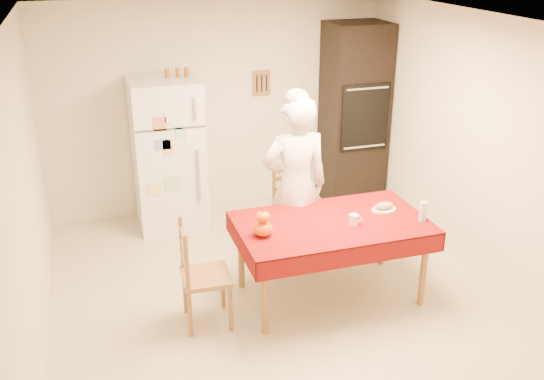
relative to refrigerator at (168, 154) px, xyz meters
name	(u,v)px	position (x,y,z in m)	size (l,w,h in m)	color
floor	(275,298)	(0.65, -1.88, -0.85)	(4.50, 4.50, 0.00)	tan
room_shell	(275,131)	(0.65, -1.88, 0.77)	(4.02, 4.52, 2.51)	beige
refrigerator	(168,154)	(0.00, 0.00, 0.00)	(0.75, 0.74, 1.70)	white
oven_cabinet	(354,115)	(2.28, 0.05, 0.25)	(0.70, 0.62, 2.20)	black
dining_table	(331,229)	(1.15, -1.98, -0.16)	(1.70, 1.00, 0.76)	brown
chair_far	(294,211)	(1.09, -1.15, -0.34)	(0.43, 0.41, 0.95)	brown
chair_left	(198,272)	(-0.08, -2.05, -0.34)	(0.42, 0.44, 0.95)	brown
seated_woman	(295,187)	(1.00, -1.43, 0.04)	(0.65, 0.43, 1.79)	white
coffee_mug	(354,220)	(1.31, -2.11, -0.04)	(0.08, 0.08, 0.10)	white
pumpkin_lower	(263,229)	(0.49, -2.06, -0.02)	(0.17, 0.17, 0.13)	red
pumpkin_upper	(263,217)	(0.49, -2.06, 0.09)	(0.12, 0.12, 0.09)	#E14C05
wine_glass	(423,211)	(1.93, -2.20, 0.00)	(0.07, 0.07, 0.18)	silver
bread_plate	(384,210)	(1.70, -1.91, -0.08)	(0.24, 0.24, 0.02)	white
bread_loaf	(384,206)	(1.70, -1.91, -0.04)	(0.18, 0.10, 0.06)	#9D804D
spice_jar_left	(167,73)	(0.05, 0.05, 0.90)	(0.05, 0.05, 0.10)	#934B1A
spice_jar_mid	(178,73)	(0.17, 0.05, 0.90)	(0.05, 0.05, 0.10)	#944F1B
spice_jar_right	(186,72)	(0.26, 0.05, 0.90)	(0.05, 0.05, 0.10)	brown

